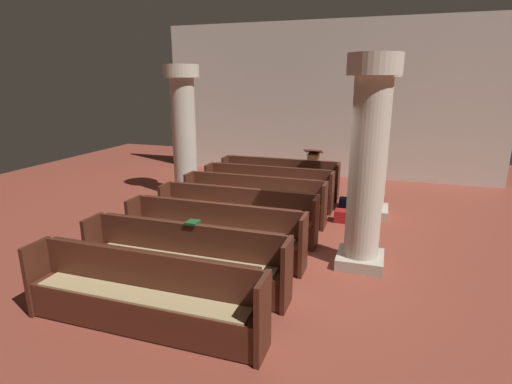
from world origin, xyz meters
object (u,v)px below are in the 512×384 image
at_px(pew_row_0, 279,176).
at_px(pillar_aisle_side, 375,138).
at_px(lectern, 313,172).
at_px(kneeler_box_red, 344,216).
at_px(pew_row_2, 254,198).
at_px(pillar_far_side, 184,130).
at_px(pew_row_6, 142,293).
at_px(pew_row_3, 237,213).
at_px(pew_row_5, 184,257).
at_px(pew_row_1, 268,186).
at_px(pillar_aisle_rear, 367,162).
at_px(kneeler_box_navy, 348,203).
at_px(pew_row_4, 214,232).
at_px(hymn_book, 193,222).

relative_size(pew_row_0, pillar_aisle_side, 0.94).
bearing_deg(lectern, kneeler_box_red, -65.88).
xyz_separation_m(pew_row_2, kneeler_box_red, (1.80, 0.47, -0.36)).
bearing_deg(pillar_far_side, lectern, 30.79).
bearing_deg(pillar_far_side, pew_row_6, -67.19).
distance_m(pew_row_2, pew_row_6, 4.05).
bearing_deg(lectern, pew_row_0, -125.91).
distance_m(pew_row_3, pew_row_5, 2.03).
distance_m(pew_row_5, pillar_far_side, 4.96).
relative_size(pew_row_1, pillar_aisle_rear, 0.94).
relative_size(pew_row_2, kneeler_box_navy, 7.99).
bearing_deg(pew_row_2, pew_row_4, -90.00).
height_order(pillar_far_side, kneeler_box_red, pillar_far_side).
height_order(pew_row_1, kneeler_box_navy, pew_row_1).
bearing_deg(pew_row_3, pew_row_1, 90.00).
bearing_deg(pew_row_1, pew_row_0, 90.00).
height_order(pew_row_0, pew_row_1, same).
height_order(pew_row_3, kneeler_box_red, pew_row_3).
relative_size(pew_row_3, pew_row_4, 1.00).
xyz_separation_m(pew_row_2, kneeler_box_navy, (1.77, 1.52, -0.38)).
xyz_separation_m(pillar_far_side, pillar_aisle_rear, (4.50, -2.73, 0.00)).
distance_m(pew_row_3, pew_row_6, 3.04).
distance_m(pew_row_2, hymn_book, 2.89).
relative_size(pew_row_0, hymn_book, 15.84).
distance_m(pew_row_6, kneeler_box_red, 4.88).
height_order(pew_row_6, pillar_aisle_rear, pillar_aisle_rear).
relative_size(pew_row_6, kneeler_box_red, 8.14).
bearing_deg(pillar_far_side, pew_row_5, -62.52).
height_order(pew_row_1, lectern, lectern).
relative_size(pew_row_3, kneeler_box_red, 8.14).
height_order(pew_row_5, pew_row_6, same).
distance_m(pew_row_4, hymn_book, 0.94).
relative_size(pew_row_5, pillar_far_side, 0.94).
height_order(kneeler_box_red, kneeler_box_navy, kneeler_box_red).
relative_size(pew_row_2, pew_row_4, 1.00).
distance_m(hymn_book, kneeler_box_red, 3.83).
height_order(pew_row_6, kneeler_box_red, pew_row_6).
distance_m(pew_row_5, kneeler_box_red, 3.96).
height_order(pew_row_5, lectern, lectern).
bearing_deg(pew_row_1, pew_row_3, -90.00).
height_order(pew_row_3, pew_row_5, same).
bearing_deg(pew_row_6, pew_row_2, 90.00).
distance_m(pew_row_5, pillar_aisle_rear, 2.99).
relative_size(pew_row_0, pew_row_6, 1.00).
distance_m(pew_row_1, pew_row_2, 1.01).
relative_size(pew_row_4, kneeler_box_navy, 7.99).
bearing_deg(kneeler_box_red, pillar_aisle_side, 53.91).
height_order(pew_row_2, pillar_aisle_side, pillar_aisle_side).
bearing_deg(pew_row_3, pew_row_5, -90.00).
bearing_deg(pew_row_6, pillar_aisle_side, 66.29).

